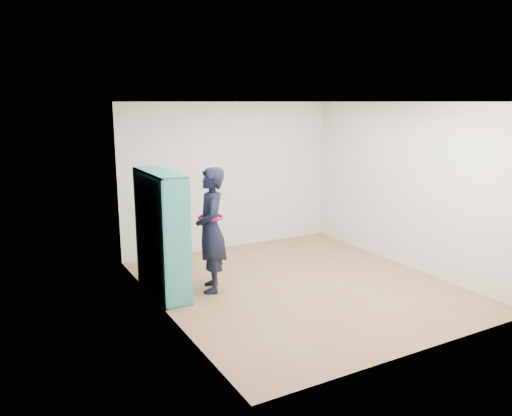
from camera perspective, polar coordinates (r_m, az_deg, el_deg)
floor at (r=7.33m, az=4.97°, el=-8.76°), size 4.50×4.50×0.00m
ceiling at (r=6.86m, az=5.37°, el=12.00°), size 4.50×4.50×0.00m
wall_left at (r=6.11m, az=-10.60°, el=-0.45°), size 0.02×4.50×2.60m
wall_right at (r=8.25m, az=16.78°, el=2.47°), size 0.02×4.50×2.60m
wall_back at (r=8.91m, az=-2.95°, el=3.64°), size 4.00×0.02×2.60m
wall_front at (r=5.31m, az=18.85°, el=-2.78°), size 4.00×0.02×2.60m
bookshelf at (r=6.91m, az=-10.95°, el=-3.04°), size 0.37×1.27×1.69m
person at (r=6.90m, az=-5.16°, el=-2.50°), size 0.62×0.74×1.74m
smartphone at (r=6.95m, az=-6.32°, el=-1.45°), size 0.04×0.09×0.13m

